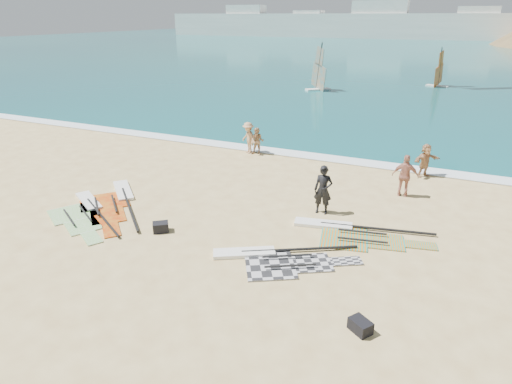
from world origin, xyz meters
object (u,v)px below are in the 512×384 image
at_px(beachgoer_left, 257,141).
at_px(beachgoer_back, 405,176).
at_px(rig_red, 115,201).
at_px(beachgoer_right, 425,160).
at_px(rig_orange, 350,232).
at_px(person_wetsuit, 323,190).
at_px(gear_bag_near, 161,227).
at_px(beachgoer_mid, 248,138).
at_px(rig_green, 85,212).
at_px(rig_grey, 274,258).
at_px(gear_bag_far, 360,326).

distance_m(beachgoer_left, beachgoer_back, 8.90).
distance_m(rig_red, beachgoer_right, 14.77).
height_order(rig_orange, person_wetsuit, person_wetsuit).
xyz_separation_m(person_wetsuit, beachgoer_back, (2.79, 3.18, -0.05)).
distance_m(rig_red, gear_bag_near, 3.65).
height_order(beachgoer_back, beachgoer_right, beachgoer_back).
bearing_deg(gear_bag_near, beachgoer_mid, 96.63).
bearing_deg(rig_green, beachgoer_left, 103.46).
relative_size(rig_green, person_wetsuit, 2.25).
height_order(gear_bag_near, beachgoer_right, beachgoer_right).
relative_size(rig_green, rig_orange, 0.86).
bearing_deg(rig_green, beachgoer_right, 70.87).
height_order(rig_green, beachgoer_mid, beachgoer_mid).
xyz_separation_m(gear_bag_near, beachgoer_mid, (-1.19, 10.24, 0.72)).
relative_size(rig_grey, rig_red, 1.00).
xyz_separation_m(rig_green, beachgoer_left, (3.22, 10.09, 0.73)).
relative_size(rig_red, beachgoer_mid, 2.69).
relative_size(rig_red, person_wetsuit, 2.43).
bearing_deg(beachgoer_back, rig_orange, 70.92).
bearing_deg(person_wetsuit, rig_orange, -47.34).
bearing_deg(gear_bag_far, gear_bag_near, 162.74).
xyz_separation_m(rig_orange, beachgoer_mid, (-7.65, 7.54, 0.86)).
bearing_deg(beachgoer_back, beachgoer_right, -104.13).
xyz_separation_m(gear_bag_far, beachgoer_mid, (-9.04, 12.67, 0.74)).
bearing_deg(beachgoer_right, rig_orange, -150.84).
relative_size(rig_green, beachgoer_left, 2.88).
bearing_deg(beachgoer_mid, rig_red, -67.45).
height_order(rig_red, gear_bag_far, gear_bag_far).
bearing_deg(gear_bag_far, person_wetsuit, 113.82).
bearing_deg(gear_bag_far, rig_orange, 105.24).
height_order(gear_bag_far, person_wetsuit, person_wetsuit).
bearing_deg(rig_orange, beachgoer_right, 64.09).
xyz_separation_m(rig_green, beachgoer_back, (11.60, 7.12, 0.90)).
bearing_deg(rig_green, beachgoer_back, 62.67).
height_order(gear_bag_far, beachgoer_right, beachgoer_right).
distance_m(rig_green, beachgoer_back, 13.64).
bearing_deg(rig_grey, beachgoer_back, 36.85).
bearing_deg(rig_red, gear_bag_far, 24.13).
bearing_deg(beachgoer_right, gear_bag_far, -138.78).
distance_m(rig_grey, beachgoer_back, 8.04).
xyz_separation_m(rig_green, gear_bag_near, (3.80, -0.07, 0.13)).
height_order(rig_orange, gear_bag_far, gear_bag_far).
distance_m(gear_bag_near, beachgoer_back, 10.64).
bearing_deg(gear_bag_near, rig_grey, -1.54).
height_order(rig_orange, beachgoer_left, beachgoer_left).
bearing_deg(rig_red, beachgoer_right, 79.83).
distance_m(person_wetsuit, beachgoer_back, 4.23).
distance_m(rig_red, beachgoer_back, 12.62).
bearing_deg(beachgoer_mid, beachgoer_left, 30.04).
bearing_deg(rig_grey, rig_red, 139.79).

